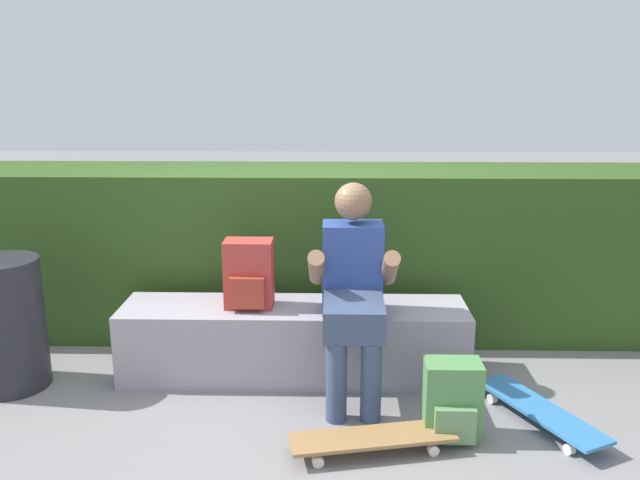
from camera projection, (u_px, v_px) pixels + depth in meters
name	position (u px, v px, depth m)	size (l,w,h in m)	color
ground_plane	(290.00, 406.00, 3.62)	(24.00, 24.00, 0.00)	gray
bench_main	(294.00, 341.00, 3.94)	(2.05, 0.47, 0.44)	#97919B
person_skater	(353.00, 286.00, 3.62)	(0.49, 0.62, 1.19)	#2D4793
skateboard_near_person	(373.00, 438.00, 3.16)	(0.82, 0.35, 0.09)	olive
skateboard_beside_bench	(540.00, 411.00, 3.41)	(0.54, 0.80, 0.09)	teal
backpack_on_bench	(249.00, 275.00, 3.83)	(0.28, 0.23, 0.40)	#B23833
backpack_on_ground	(452.00, 401.00, 3.27)	(0.28, 0.23, 0.40)	#51894C
hedge_row	(320.00, 250.00, 4.60)	(6.42, 0.78, 1.14)	#2C4B1B
trash_bin	(7.00, 324.00, 3.76)	(0.42, 0.42, 0.77)	#232328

